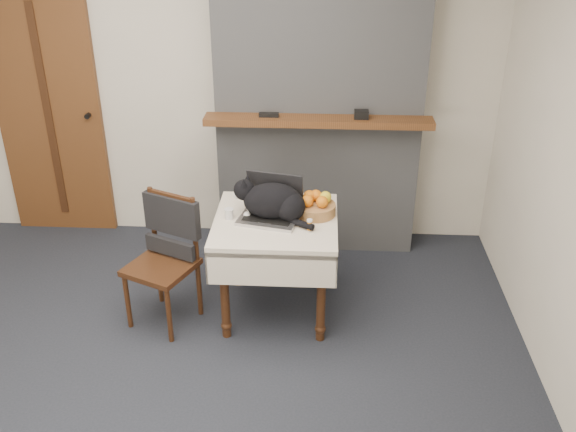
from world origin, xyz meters
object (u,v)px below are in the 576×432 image
door (50,113)px  laptop (271,207)px  cat (274,202)px  chair (167,242)px  cream_jar (229,214)px  side_table (276,235)px  fruit_basket (316,206)px  pill_bottle (310,224)px

door → laptop: 2.12m
laptop → cat: 0.06m
chair → cream_jar: bearing=34.1°
door → cat: (1.84, -1.09, -0.18)m
side_table → cat: size_ratio=1.47×
door → fruit_basket: size_ratio=7.75×
pill_bottle → fruit_basket: 0.22m
door → laptop: door is taller
door → side_table: bearing=-30.9°
laptop → cat: laptop is taller
cat → chair: (-0.68, -0.09, -0.26)m
side_table → pill_bottle: bearing=-30.6°
cat → pill_bottle: (0.23, -0.14, -0.08)m
pill_bottle → fruit_basket: size_ratio=0.27×
laptop → pill_bottle: size_ratio=6.00×
door → fruit_basket: door is taller
cat → pill_bottle: bearing=-20.8°
chair → pill_bottle: bearing=20.9°
side_table → cat: bearing=125.6°
door → cream_jar: bearing=-35.6°
cat → chair: cat is taller
fruit_basket → cream_jar: bearing=-170.5°
door → fruit_basket: (2.10, -1.02, -0.24)m
side_table → fruit_basket: size_ratio=3.02×
laptop → cream_jar: laptop is taller
chair → cat: bearing=31.7°
door → cat: bearing=-30.7°
fruit_basket → chair: size_ratio=0.30×
pill_bottle → side_table: bearing=149.4°
door → laptop: size_ratio=4.70×
cream_jar → chair: (-0.40, -0.07, -0.18)m
door → cream_jar: door is taller
door → pill_bottle: bearing=-30.9°
chair → laptop: bearing=34.0°
laptop → pill_bottle: (0.25, -0.17, -0.03)m
laptop → door: bearing=162.0°
door → pill_bottle: (2.07, -1.24, -0.26)m
pill_bottle → fruit_basket: fruit_basket is taller
laptop → cat: bearing=-39.9°
cream_jar → chair: bearing=-170.2°
side_table → laptop: laptop is taller
side_table → cat: cat is taller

